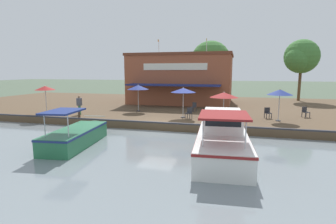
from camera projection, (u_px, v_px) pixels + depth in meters
The scene contains 19 objects.
ground_plane at pixel (158, 132), 18.78m from camera, with size 220.00×220.00×0.00m, color #4C5B47.
quay_deck at pixel (187, 107), 29.24m from camera, with size 22.00×56.00×0.60m, color brown.
quay_edge_fender at pixel (158, 123), 18.78m from camera, with size 0.20×50.40×0.10m, color #2D2D33.
waterfront_restaurant at pixel (182, 79), 31.24m from camera, with size 9.37×11.70×7.47m.
patio_umbrella_near_quay_edge at pixel (280, 92), 19.31m from camera, with size 1.82×1.82×2.41m.
patio_umbrella_by_entrance at pixel (183, 90), 20.78m from camera, with size 1.98×1.98×2.43m.
patio_umbrella_mid_patio_left at pixel (224, 95), 19.42m from camera, with size 2.09×2.09×2.19m.
patio_umbrella_mid_patio_right at pixel (138, 87), 24.14m from camera, with size 1.98×1.98×2.48m.
patio_umbrella_back_row at pixel (45, 88), 22.90m from camera, with size 1.71×1.71×2.47m.
cafe_chair_mid_patio at pixel (305, 111), 21.15m from camera, with size 0.59×0.59×0.85m.
cafe_chair_under_first_umbrella at pixel (268, 112), 20.71m from camera, with size 0.55×0.55×0.85m.
cafe_chair_beside_entrance at pixel (189, 112), 20.65m from camera, with size 0.54×0.54×0.85m.
cafe_chair_facing_river at pixel (194, 106), 24.18m from camera, with size 0.59×0.59×0.85m.
person_mid_patio at pixel (79, 103), 22.36m from camera, with size 0.47×0.47×1.65m.
motorboat_outer_channel at pixel (222, 137), 13.72m from camera, with size 7.96×2.95×2.39m.
motorboat_fourth_along at pixel (80, 134), 15.45m from camera, with size 6.09×2.46×2.19m.
mooring_post at pixel (79, 113), 20.64m from camera, with size 0.22×0.22×0.83m.
tree_downstream_bank at pixel (209, 62), 32.17m from camera, with size 5.08×4.84×7.43m.
tree_behind_restaurant at pixel (300, 57), 32.51m from camera, with size 4.40×4.19×7.64m.
Camera 1 is at (17.54, 5.44, 4.26)m, focal length 28.00 mm.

